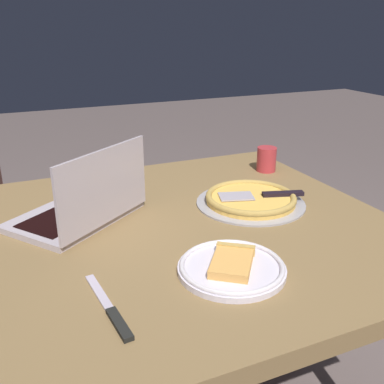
{
  "coord_description": "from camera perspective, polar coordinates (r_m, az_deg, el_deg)",
  "views": [
    {
      "loc": [
        -1.04,
        0.45,
        1.26
      ],
      "look_at": [
        0.06,
        -0.03,
        0.8
      ],
      "focal_mm": 40.99,
      "sensor_mm": 36.0,
      "label": 1
    }
  ],
  "objects": [
    {
      "name": "pizza_tray",
      "position": [
        1.38,
        7.67,
        -0.9
      ],
      "size": [
        0.34,
        0.34,
        0.04
      ],
      "color": "#A6A1A5",
      "rests_on": "dining_table"
    },
    {
      "name": "drink_cup",
      "position": [
        1.69,
        9.67,
        4.27
      ],
      "size": [
        0.07,
        0.07,
        0.09
      ],
      "color": "#C13539",
      "rests_on": "dining_table"
    },
    {
      "name": "table_knife",
      "position": [
        0.9,
        -10.46,
        -15.03
      ],
      "size": [
        0.24,
        0.04,
        0.01
      ],
      "color": "#BEB0C4",
      "rests_on": "dining_table"
    },
    {
      "name": "dining_table",
      "position": [
        1.28,
        -0.08,
        -6.53
      ],
      "size": [
        1.11,
        1.11,
        0.73
      ],
      "color": "olive",
      "rests_on": "ground_plane"
    },
    {
      "name": "pizza_plate",
      "position": [
        1.01,
        5.2,
        -9.62
      ],
      "size": [
        0.25,
        0.25,
        0.04
      ],
      "color": "white",
      "rests_on": "dining_table"
    },
    {
      "name": "laptop",
      "position": [
        1.28,
        -13.95,
        -1.87
      ],
      "size": [
        0.41,
        0.43,
        0.22
      ],
      "color": "#BFB1B9",
      "rests_on": "dining_table"
    }
  ]
}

